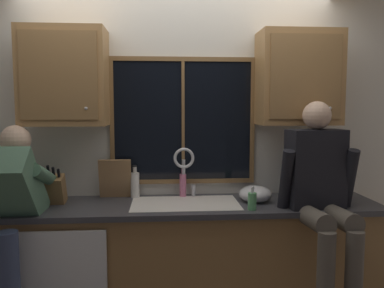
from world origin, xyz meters
name	(u,v)px	position (x,y,z in m)	size (l,w,h in m)	color
back_wall	(176,151)	(0.00, 0.06, 1.27)	(5.36, 0.12, 2.55)	silver
window_glass	(183,121)	(0.05, -0.01, 1.52)	(1.10, 0.02, 0.95)	black
window_frame_top	(183,59)	(0.05, -0.02, 2.02)	(1.17, 0.02, 0.04)	brown
window_frame_bottom	(183,181)	(0.05, -0.02, 1.03)	(1.17, 0.02, 0.04)	brown
window_frame_left	(112,121)	(-0.51, -0.02, 1.52)	(0.04, 0.02, 0.95)	brown
window_frame_right	(252,121)	(0.62, -0.02, 1.52)	(0.04, 0.02, 0.95)	brown
window_mullion_center	(183,121)	(0.05, -0.02, 1.52)	(0.02, 0.02, 0.95)	brown
lower_cabinet_run	(178,265)	(0.00, -0.29, 0.44)	(2.96, 0.58, 0.88)	olive
countertop	(178,206)	(0.00, -0.31, 0.90)	(3.02, 0.62, 0.04)	#38383D
dishwasher_front	(62,285)	(-0.79, -0.61, 0.46)	(0.60, 0.02, 0.74)	white
upper_cabinet_left	(64,77)	(-0.83, -0.17, 1.86)	(0.62, 0.36, 0.72)	#A87A47
upper_cabinet_right	(298,78)	(0.94, -0.17, 1.86)	(0.62, 0.36, 0.72)	#A87A47
sink	(185,216)	(0.05, -0.30, 0.82)	(0.80, 0.46, 0.21)	white
faucet	(185,166)	(0.06, -0.12, 1.17)	(0.18, 0.09, 0.40)	silver
person_standing	(3,214)	(-1.15, -0.59, 0.94)	(0.53, 0.71, 1.51)	#384260
person_sitting_on_counter	(320,185)	(0.98, -0.57, 1.10)	(0.54, 0.61, 1.26)	#595147
knife_block	(56,190)	(-0.90, -0.25, 1.03)	(0.12, 0.18, 0.32)	olive
cutting_board	(115,179)	(-0.49, -0.08, 1.07)	(0.25, 0.02, 0.32)	#997047
mixing_bowl	(255,194)	(0.59, -0.28, 0.98)	(0.25, 0.25, 0.12)	silver
soap_dispenser	(252,201)	(0.51, -0.52, 0.98)	(0.06, 0.07, 0.17)	#59A566
bottle_green_glass	(183,184)	(0.05, -0.08, 1.02)	(0.05, 0.05, 0.24)	pink
bottle_tall_clear	(135,184)	(-0.33, -0.08, 1.03)	(0.07, 0.07, 0.26)	silver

